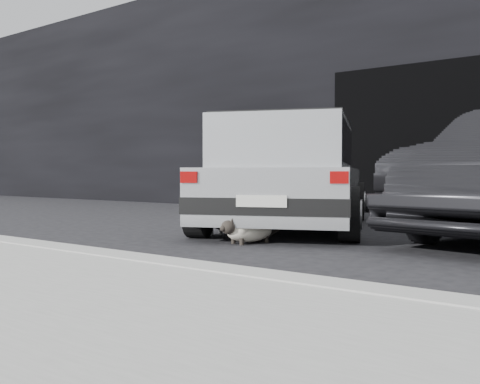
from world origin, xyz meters
The scene contains 8 objects.
ground centered at (0.00, 0.00, 0.00)m, with size 80.00×80.00×0.00m, color black.
building_facade centered at (1.00, 6.00, 2.50)m, with size 34.00×4.00×5.00m, color black.
garage_opening centered at (1.00, 3.99, 1.30)m, with size 4.00×0.10×2.60m, color black.
curb centered at (1.00, -2.60, 0.06)m, with size 18.00×0.25×0.12m, color gray.
sidewalk centered at (1.00, -3.80, 0.06)m, with size 18.00×2.20×0.11m, color gray.
silver_hatchback centered at (-0.05, 0.71, 0.76)m, with size 3.01×4.15×1.40m.
cat_siamese centered at (0.38, -0.84, 0.13)m, with size 0.41×0.80×0.28m.
cat_white centered at (-0.14, -0.46, 0.20)m, with size 0.86×0.37×0.40m.
Camera 1 is at (3.53, -5.24, 0.71)m, focal length 40.00 mm.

